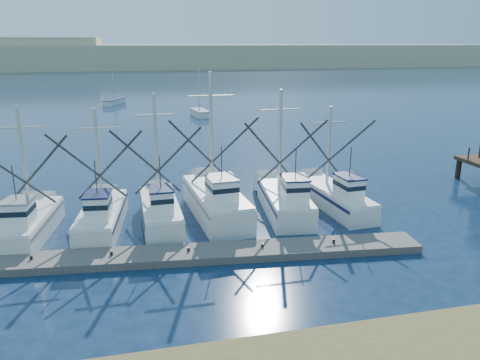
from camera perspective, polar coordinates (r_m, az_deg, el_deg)
The scene contains 6 objects.
ground at distance 22.62m, azimuth 9.84°, elevation -13.16°, with size 500.00×500.00×0.00m, color #0B1E33.
floating_dock at distance 25.55m, azimuth -13.11°, elevation -9.20°, with size 31.35×2.09×0.42m, color #5B5752.
dune_ridge at distance 228.23m, azimuth -11.41°, elevation 14.59°, with size 360.00×60.00×10.00m, color tan.
trawler_fleet at distance 29.78m, azimuth -12.85°, elevation -3.87°, with size 30.51×8.55×9.47m.
sailboat_near at distance 73.92m, azimuth -4.93°, elevation 8.14°, with size 2.40×5.64×8.10m.
sailboat_far at distance 90.86m, azimuth -15.07°, elevation 9.18°, with size 4.14×6.38×8.10m.
Camera 1 is at (-8.04, -18.01, 11.08)m, focal length 35.00 mm.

